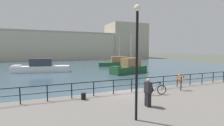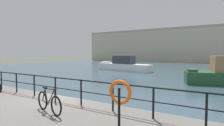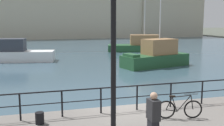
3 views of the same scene
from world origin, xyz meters
name	(u,v)px [view 1 (image 1 of 3)]	position (x,y,z in m)	size (l,w,h in m)	color
ground_plane	(124,98)	(0.00, 0.00, 0.00)	(240.00, 240.00, 0.00)	#4C5147
water_basin	(71,66)	(0.00, 30.20, 0.01)	(80.00, 60.00, 0.01)	#385160
harbor_building	(81,45)	(8.07, 58.15, 5.91)	(76.11, 14.02, 15.88)	#C1B79E
moored_small_launch	(118,62)	(10.68, 24.82, 0.86)	(9.58, 5.10, 7.81)	#23512D
moored_cabin_cruiser	(41,67)	(-6.80, 19.72, 0.88)	(9.89, 3.88, 2.46)	white
moored_white_yacht	(129,67)	(7.38, 12.81, 1.02)	(7.16, 4.11, 6.63)	#23512D
quay_railing	(132,83)	(0.31, -0.75, 1.44)	(25.10, 0.07, 1.08)	black
parked_bicycle	(155,90)	(1.54, -2.14, 1.10)	(1.74, 0.46, 0.98)	black
mooring_bollard	(83,96)	(-3.68, -1.29, 0.93)	(0.32, 0.32, 0.44)	black
life_ring_stand	(181,79)	(4.33, -1.82, 1.68)	(0.75, 0.16, 1.40)	black
quay_lamp_post	(137,49)	(-2.04, -5.42, 4.10)	(0.32, 0.32, 5.42)	black
standing_person	(148,92)	(-0.41, -4.04, 1.57)	(0.29, 0.45, 1.69)	black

